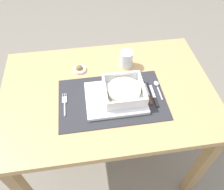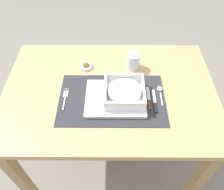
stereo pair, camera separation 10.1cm
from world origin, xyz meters
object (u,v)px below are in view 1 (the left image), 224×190
(dining_table, at_px, (108,104))
(bread_knife, at_px, (148,95))
(condiment_saucer, at_px, (79,69))
(fork, at_px, (65,102))
(butter_knife, at_px, (154,97))
(spoon, at_px, (157,86))
(porridge_bowl, at_px, (124,91))
(drinking_glass, at_px, (126,60))

(dining_table, relative_size, bread_knife, 7.62)
(bread_knife, xyz_separation_m, condiment_saucer, (-0.30, 0.22, 0.00))
(fork, bearing_deg, butter_knife, -1.76)
(fork, xyz_separation_m, condiment_saucer, (0.08, 0.21, 0.00))
(spoon, xyz_separation_m, bread_knife, (-0.06, -0.05, -0.00))
(bread_knife, bearing_deg, spoon, 36.85)
(fork, bearing_deg, spoon, 6.96)
(fork, bearing_deg, dining_table, 16.59)
(porridge_bowl, height_order, butter_knife, porridge_bowl)
(dining_table, height_order, fork, fork)
(dining_table, height_order, drinking_glass, drinking_glass)
(porridge_bowl, height_order, condiment_saucer, porridge_bowl)
(bread_knife, bearing_deg, butter_knife, -37.79)
(condiment_saucer, bearing_deg, dining_table, -51.37)
(dining_table, xyz_separation_m, bread_knife, (0.18, -0.06, 0.11))
(spoon, distance_m, bread_knife, 0.07)
(spoon, relative_size, butter_knife, 0.84)
(dining_table, relative_size, fork, 7.78)
(fork, bearing_deg, bread_knife, 0.48)
(fork, distance_m, condiment_saucer, 0.22)
(butter_knife, bearing_deg, bread_knife, 144.45)
(porridge_bowl, distance_m, condiment_saucer, 0.28)
(drinking_glass, bearing_deg, condiment_saucer, -179.47)
(porridge_bowl, bearing_deg, condiment_saucer, 132.58)
(porridge_bowl, xyz_separation_m, fork, (-0.27, 0.00, -0.03))
(condiment_saucer, bearing_deg, bread_knife, -35.81)
(dining_table, xyz_separation_m, porridge_bowl, (0.07, -0.05, 0.15))
(porridge_bowl, distance_m, fork, 0.27)
(porridge_bowl, bearing_deg, spoon, 11.99)
(drinking_glass, bearing_deg, butter_knife, -70.05)
(dining_table, bearing_deg, condiment_saucer, 128.63)
(porridge_bowl, distance_m, butter_knife, 0.14)
(bread_knife, bearing_deg, drinking_glass, 102.42)
(porridge_bowl, bearing_deg, bread_knife, -5.86)
(fork, relative_size, spoon, 1.15)
(drinking_glass, bearing_deg, dining_table, -126.83)
(bread_knife, bearing_deg, condiment_saucer, 140.94)
(drinking_glass, xyz_separation_m, condiment_saucer, (-0.24, -0.00, -0.03))
(dining_table, distance_m, condiment_saucer, 0.23)
(drinking_glass, bearing_deg, spoon, -55.65)
(fork, xyz_separation_m, spoon, (0.44, 0.03, 0.00))
(bread_knife, height_order, drinking_glass, drinking_glass)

